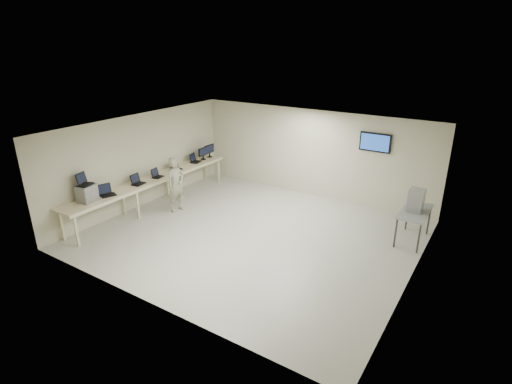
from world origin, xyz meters
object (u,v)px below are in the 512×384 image
Objects in this scene: soldier at (176,185)px; equipment_box at (87,193)px; workbench at (153,181)px; side_table at (415,213)px.

equipment_box is at bearing 164.60° from soldier.
soldier reaches higher than workbench.
equipment_box is 0.27× the size of soldier.
equipment_box reaches higher than workbench.
soldier is 1.19× the size of side_table.
equipment_box is 8.35m from side_table.
workbench is 7.45m from side_table.
workbench is 4.34× the size of side_table.
equipment_box is 0.33× the size of side_table.
equipment_box is 2.50m from soldier.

